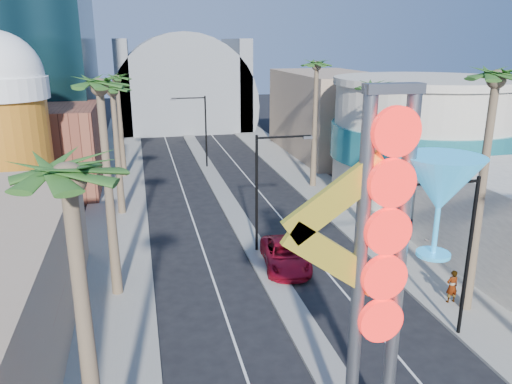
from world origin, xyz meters
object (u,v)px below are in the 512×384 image
(pedestrian_b, at_px, (430,240))
(neon_sign, at_px, (405,249))
(red_pickup, at_px, (285,255))
(pedestrian_a, at_px, (452,286))

(pedestrian_b, bearing_deg, neon_sign, 59.56)
(red_pickup, relative_size, pedestrian_a, 3.07)
(neon_sign, distance_m, pedestrian_a, 12.59)
(red_pickup, bearing_deg, pedestrian_a, -34.58)
(red_pickup, bearing_deg, pedestrian_b, 5.91)
(neon_sign, height_order, red_pickup, neon_sign)
(neon_sign, relative_size, pedestrian_b, 8.03)
(pedestrian_a, bearing_deg, red_pickup, -42.09)
(pedestrian_a, height_order, pedestrian_b, pedestrian_a)
(red_pickup, distance_m, pedestrian_b, 9.99)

